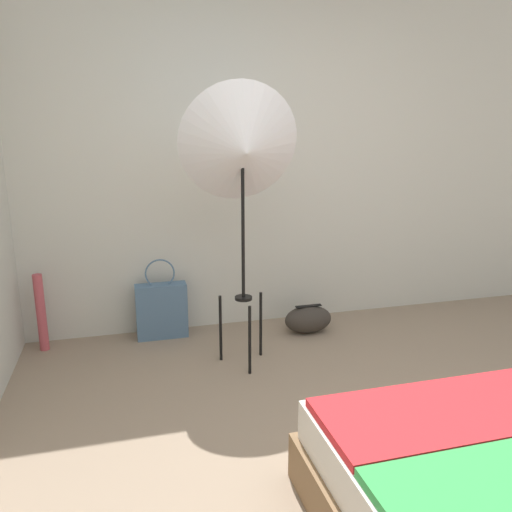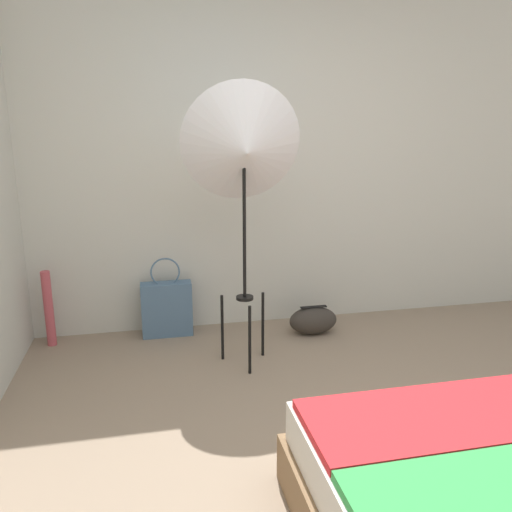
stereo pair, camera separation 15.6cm
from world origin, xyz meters
name	(u,v)px [view 1 (the left image)]	position (x,y,z in m)	size (l,w,h in m)	color
ground_plane	(399,509)	(0.00, 0.00, 0.00)	(14.00, 14.00, 0.00)	gray
wall_back	(257,161)	(0.00, 2.23, 1.30)	(8.00, 0.05, 2.60)	beige
photo_umbrella	(242,149)	(-0.30, 1.48, 1.42)	(0.77, 0.43, 1.82)	black
tote_bag	(162,310)	(-0.79, 2.07, 0.22)	(0.38, 0.13, 0.61)	slate
duffel_bag	(308,319)	(0.31, 1.86, 0.11)	(0.37, 0.21, 0.22)	#332D28
paper_roll	(41,313)	(-1.63, 2.05, 0.28)	(0.06, 0.06, 0.56)	#BC4C56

